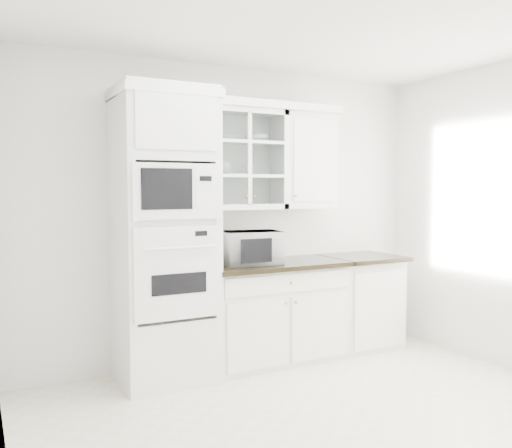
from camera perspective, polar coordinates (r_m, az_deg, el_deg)
ground at (r=3.88m, az=9.09°, el=-20.35°), size 4.00×3.50×0.01m
room_shell at (r=3.90m, az=5.57°, el=6.55°), size 4.00×3.50×2.70m
oven_column at (r=4.49m, az=-9.58°, el=-1.26°), size 0.76×0.68×2.40m
base_cabinet_run at (r=5.04m, az=1.75°, el=-9.14°), size 1.32×0.67×0.92m
extra_base_cabinet at (r=5.59m, az=10.81°, el=-7.92°), size 0.72×0.67×0.92m
upper_cabinet_glass at (r=4.93m, az=-1.56°, el=6.81°), size 0.80×0.33×0.90m
upper_cabinet_solid at (r=5.26m, az=5.11°, el=6.60°), size 0.55×0.33×0.90m
crown_molding at (r=4.91m, az=-2.56°, el=12.51°), size 2.14×0.38×0.07m
countertop_microwave at (r=4.79m, az=-0.58°, el=-2.48°), size 0.56×0.49×0.29m
bowl_a at (r=4.89m, az=-3.26°, el=9.02°), size 0.26×0.26×0.05m
bowl_b at (r=5.03m, az=0.03°, el=8.97°), size 0.27×0.27×0.07m
cup_a at (r=4.85m, az=-3.51°, el=5.83°), size 0.17×0.17×0.11m
cup_b at (r=4.96m, az=-0.63°, el=5.68°), size 0.11×0.11×0.09m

